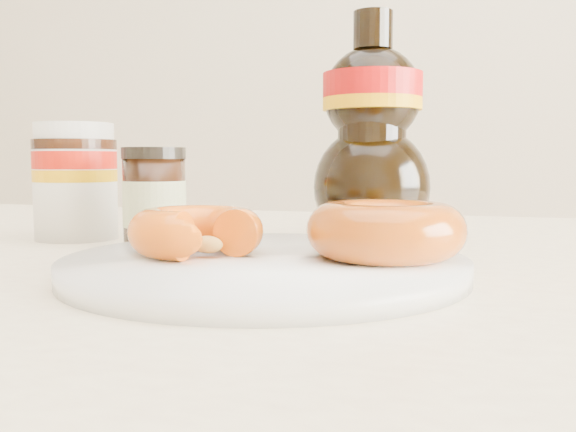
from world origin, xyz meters
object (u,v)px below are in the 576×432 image
(donut_bitten, at_px, (196,231))
(nutella_jar, at_px, (75,177))
(plate, at_px, (265,266))
(donut_whole, at_px, (386,230))
(dark_jar, at_px, (155,200))
(dining_table, at_px, (192,362))
(syrup_bottle, at_px, (372,128))

(donut_bitten, relative_size, nutella_jar, 0.81)
(plate, height_order, donut_whole, donut_whole)
(donut_bitten, height_order, dark_jar, dark_jar)
(plate, xyz_separation_m, donut_bitten, (-0.05, -0.01, 0.02))
(dark_jar, bearing_deg, donut_bitten, -49.16)
(dining_table, height_order, syrup_bottle, syrup_bottle)
(dining_table, height_order, nutella_jar, nutella_jar)
(dining_table, height_order, dark_jar, dark_jar)
(dining_table, relative_size, syrup_bottle, 6.74)
(donut_whole, relative_size, syrup_bottle, 0.48)
(plate, height_order, syrup_bottle, syrup_bottle)
(dining_table, relative_size, nutella_jar, 12.76)
(dining_table, height_order, donut_bitten, donut_bitten)
(plate, bearing_deg, donut_bitten, -172.24)
(dining_table, height_order, plate, plate)
(syrup_bottle, xyz_separation_m, dark_jar, (-0.17, -0.10, -0.06))
(nutella_jar, height_order, syrup_bottle, syrup_bottle)
(nutella_jar, bearing_deg, dining_table, -25.27)
(dark_jar, bearing_deg, plate, -35.32)
(dining_table, xyz_separation_m, plate, (0.08, -0.06, 0.09))
(donut_bitten, height_order, nutella_jar, nutella_jar)
(dining_table, bearing_deg, plate, -35.96)
(donut_whole, relative_size, dark_jar, 1.18)
(donut_bitten, distance_m, nutella_jar, 0.24)
(plate, xyz_separation_m, dark_jar, (-0.13, 0.09, 0.03))
(dining_table, relative_size, donut_whole, 13.89)
(nutella_jar, distance_m, dark_jar, 0.11)
(donut_bitten, xyz_separation_m, syrup_bottle, (0.08, 0.20, 0.08))
(plate, distance_m, nutella_jar, 0.28)
(donut_bitten, relative_size, dark_jar, 1.04)
(donut_bitten, distance_m, syrup_bottle, 0.23)
(plate, distance_m, donut_bitten, 0.05)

